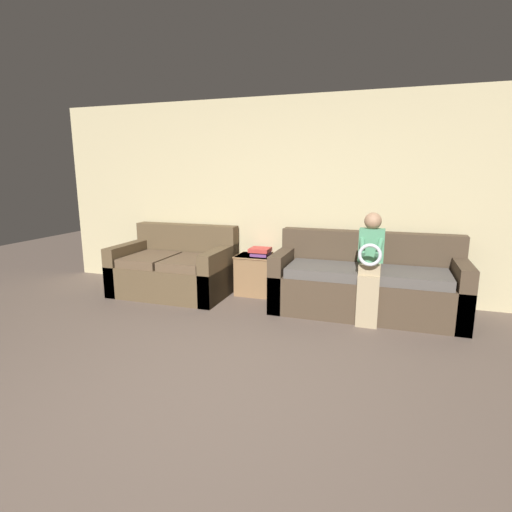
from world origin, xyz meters
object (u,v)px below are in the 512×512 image
object	(u,v)px
couch_side	(175,270)
side_shelf	(259,275)
child_left_seated	(370,262)
book_stack	(260,252)
couch_main	(366,284)

from	to	relation	value
couch_side	side_shelf	xyz separation A→B (m)	(1.11, 0.26, -0.04)
child_left_seated	book_stack	distance (m)	1.55
child_left_seated	book_stack	size ratio (longest dim) A/B	4.58
child_left_seated	couch_main	bearing A→B (deg)	97.29
couch_side	book_stack	bearing A→B (deg)	13.48
child_left_seated	side_shelf	world-z (taller)	child_left_seated
couch_side	book_stack	xyz separation A→B (m)	(1.12, 0.27, 0.27)
couch_main	child_left_seated	size ratio (longest dim) A/B	1.78
couch_main	book_stack	xyz separation A→B (m)	(-1.37, 0.27, 0.25)
couch_main	couch_side	size ratio (longest dim) A/B	1.41
couch_main	book_stack	bearing A→B (deg)	169.05
side_shelf	couch_main	bearing A→B (deg)	-10.57
book_stack	side_shelf	bearing A→B (deg)	-148.38
couch_side	child_left_seated	xyz separation A→B (m)	(2.54, -0.35, 0.36)
child_left_seated	side_shelf	distance (m)	1.60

